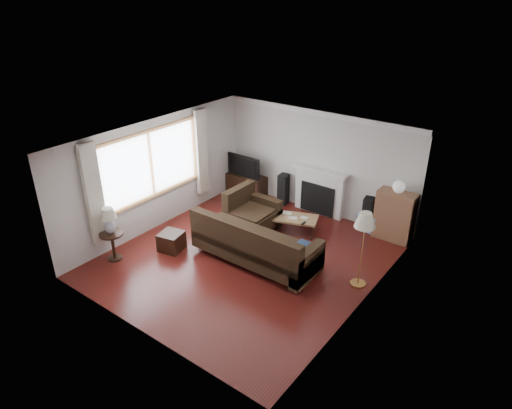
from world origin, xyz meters
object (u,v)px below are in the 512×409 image
Objects in this scene: bookshelf at (395,216)px; sectional_sofa at (256,242)px; floor_lamp at (362,250)px; coffee_table at (294,225)px; tv_stand at (247,184)px; side_table at (113,246)px.

sectional_sofa is (-1.86, -2.52, -0.10)m from bookshelf.
coffee_table is at bearing 155.16° from floor_lamp.
tv_stand reaches higher than coffee_table.
tv_stand is 4.62m from floor_lamp.
side_table is at bearing -135.30° from bookshelf.
sectional_sofa is 1.47m from coffee_table.
bookshelf reaches higher than tv_stand.
sectional_sofa is at bearing -165.45° from floor_lamp.
sectional_sofa is (2.15, -2.47, 0.19)m from tv_stand.
tv_stand is 1.76× the size of side_table.
sectional_sofa is at bearing -110.76° from coffee_table.
bookshelf is at bearing 53.57° from sectional_sofa.
coffee_table is (-1.86, -1.07, -0.36)m from bookshelf.
bookshelf reaches higher than side_table.
tv_stand is at bearing 87.12° from side_table.
sectional_sofa reaches higher than side_table.
floor_lamp is at bearing -85.71° from bookshelf.
side_table is at bearing -147.98° from coffee_table.
sectional_sofa is at bearing -126.43° from bookshelf.
coffee_table is 0.67× the size of floor_lamp.
sectional_sofa is 2.10m from floor_lamp.
bookshelf is at bearing 0.65° from tv_stand.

